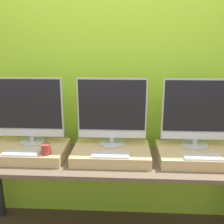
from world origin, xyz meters
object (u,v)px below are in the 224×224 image
keyboard_center (110,155)px  monitor_center (112,111)px  monitor_left (30,110)px  keyboard_left (22,153)px  mug (46,149)px  monitor_right (197,112)px  keyboard_right (203,157)px

keyboard_center → monitor_center: bearing=90.0°
monitor_left → keyboard_left: (-0.00, -0.23, -0.27)m
mug → monitor_right: size_ratio=0.14×
keyboard_left → monitor_right: monitor_right is taller
monitor_left → mug: 0.38m
keyboard_left → keyboard_right: bearing=0.0°
keyboard_left → monitor_right: 1.40m
monitor_left → keyboard_center: 0.77m
monitor_left → mug: (0.19, -0.23, -0.24)m
mug → monitor_center: bearing=25.1°
keyboard_left → keyboard_center: (0.68, 0.00, 0.00)m
monitor_center → keyboard_right: bearing=-18.6°
monitor_center → keyboard_right: 0.77m
keyboard_left → monitor_center: size_ratio=0.50×
keyboard_center → keyboard_right: 0.68m
keyboard_right → mug: bearing=180.0°
keyboard_left → keyboard_right: 1.36m
mug → monitor_right: monitor_right is taller
keyboard_left → mug: bearing=0.0°
keyboard_right → monitor_center: bearing=161.4°
keyboard_left → mug: mug is taller
monitor_left → keyboard_center: (0.68, -0.23, -0.27)m
mug → monitor_right: 1.21m
keyboard_left → monitor_center: 0.77m
monitor_right → monitor_center: bearing=180.0°
keyboard_left → keyboard_center: 0.68m
keyboard_left → monitor_right: bearing=9.6°
keyboard_left → keyboard_center: size_ratio=1.00×
keyboard_right → monitor_right: bearing=90.0°
monitor_left → monitor_right: same height
monitor_right → monitor_left: bearing=180.0°
mug → monitor_right: bearing=11.1°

